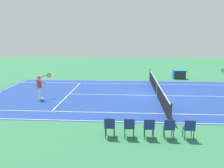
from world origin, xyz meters
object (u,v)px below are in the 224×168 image
Objects in this scene: tennis_ball at (81,108)px; spectator_chair_2 at (149,127)px; spectator_chair_3 at (129,126)px; tennis_player_near at (40,86)px; equipment_cart_tarped at (179,74)px; spectator_chair_4 at (110,126)px; spectator_chair_1 at (169,127)px; tennis_net at (157,89)px; spectator_chair_0 at (189,128)px.

spectator_chair_2 is (-3.63, 3.86, 0.49)m from tennis_ball.
tennis_ball is at bearing -53.97° from spectator_chair_3.
tennis_player_near is 1.36× the size of equipment_cart_tarped.
spectator_chair_3 is at bearing 180.00° from spectator_chair_4.
spectator_chair_3 is at bearing 0.00° from spectator_chair_1.
tennis_net reaches higher than spectator_chair_1.
spectator_chair_0 is 3.28m from spectator_chair_4.
spectator_chair_1 is at bearing 142.72° from tennis_player_near.
spectator_chair_1 is at bearing 139.05° from tennis_ball.
equipment_cart_tarped is (-4.16, -14.46, -0.08)m from spectator_chair_2.
tennis_player_near is 8.33m from spectator_chair_3.
spectator_chair_2 is at bearing 73.95° from equipment_cart_tarped.
tennis_player_near reaches higher than spectator_chair_2.
equipment_cart_tarped is (-5.80, -14.46, -0.08)m from spectator_chair_4.
spectator_chair_3 is (1.64, 0.00, 0.00)m from spectator_chair_1.
spectator_chair_0 is (-0.47, 7.44, 0.03)m from tennis_net.
spectator_chair_1 is 1.00× the size of spectator_chair_4.
spectator_chair_1 is 1.00× the size of spectator_chair_2.
equipment_cart_tarped is at bearing -113.03° from tennis_net.
spectator_chair_2 is (1.64, 0.00, 0.00)m from spectator_chair_0.
spectator_chair_3 is (2.46, 0.00, 0.00)m from spectator_chair_0.
spectator_chair_0 is (-5.27, 3.86, 0.49)m from tennis_ball.
equipment_cart_tarped is at bearing -99.88° from spectator_chair_0.
tennis_player_near is at bearing -48.37° from spectator_chair_4.
spectator_chair_2 is at bearing 139.53° from tennis_player_near.
spectator_chair_3 is at bearing 0.00° from spectator_chair_2.
spectator_chair_2 is at bearing 180.00° from spectator_chair_4.
spectator_chair_0 is 1.00× the size of spectator_chair_2.
tennis_net is 8.14m from tennis_player_near.
tennis_player_near reaches higher than spectator_chair_0.
tennis_player_near is at bearing -40.47° from spectator_chair_2.
tennis_net is at bearing -143.35° from tennis_ball.
tennis_net is at bearing 66.97° from equipment_cart_tarped.
spectator_chair_2 and spectator_chair_3 have the same top height.
spectator_chair_2 and spectator_chair_4 have the same top height.
spectator_chair_4 is at bearing 117.24° from tennis_ball.
tennis_net is 7.44m from spectator_chair_1.
spectator_chair_0 reaches higher than equipment_cart_tarped.
tennis_net is 7.45m from spectator_chair_0.
spectator_chair_0 is 1.64m from spectator_chair_2.
tennis_net is 7.64m from equipment_cart_tarped.
spectator_chair_1 and spectator_chair_4 have the same top height.
tennis_net is at bearing -86.39° from spectator_chair_0.
spectator_chair_1 is (0.35, 7.44, 0.03)m from tennis_net.
tennis_player_near is at bearing -31.44° from tennis_ball.
spectator_chair_0 is 1.00× the size of spectator_chair_4.
tennis_ball is 0.08× the size of spectator_chair_2.
spectator_chair_3 is (-5.97, 5.80, -0.41)m from tennis_player_near.
spectator_chair_1 is 0.70× the size of equipment_cart_tarped.
tennis_net is at bearing -110.73° from spectator_chair_4.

